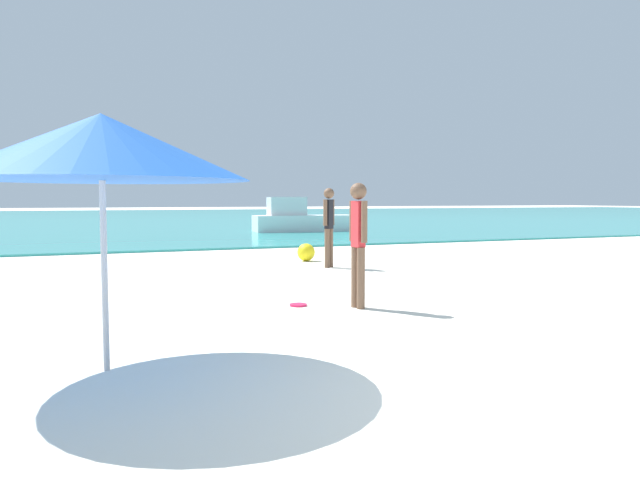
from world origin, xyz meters
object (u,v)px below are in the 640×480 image
object	(u,v)px
beach_umbrella	(101,147)
person_standing	(358,237)
person_distant	(329,222)
beach_ball	(306,252)
boat_near	(300,219)
frisbee	(298,305)

from	to	relation	value
beach_umbrella	person_standing	bearing A→B (deg)	29.01
person_distant	beach_umbrella	xyz separation A→B (m)	(-4.44, -5.87, 0.86)
person_standing	beach_ball	xyz separation A→B (m)	(1.43, 5.50, -0.69)
boat_near	person_standing	bearing A→B (deg)	-102.97
person_standing	person_distant	world-z (taller)	person_distant
person_standing	beach_umbrella	world-z (taller)	beach_umbrella
frisbee	beach_umbrella	bearing A→B (deg)	-138.77
person_standing	frisbee	world-z (taller)	person_standing
person_standing	beach_ball	world-z (taller)	person_standing
beach_ball	boat_near	bearing A→B (deg)	70.13
frisbee	person_distant	xyz separation A→B (m)	(2.05, 3.77, 0.89)
boat_near	beach_umbrella	size ratio (longest dim) A/B	1.82
frisbee	beach_ball	bearing A→B (deg)	67.88
person_standing	person_distant	bearing A→B (deg)	-23.63
person_distant	boat_near	world-z (taller)	person_distant
person_standing	beach_umbrella	bearing A→B (deg)	113.93
frisbee	person_distant	size ratio (longest dim) A/B	0.14
person_standing	boat_near	distance (m)	16.76
person_distant	boat_near	xyz separation A→B (m)	(3.79, 11.74, -0.36)
frisbee	person_distant	world-z (taller)	person_distant
beach_umbrella	frisbee	bearing A→B (deg)	41.23
person_distant	beach_ball	size ratio (longest dim) A/B	4.06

